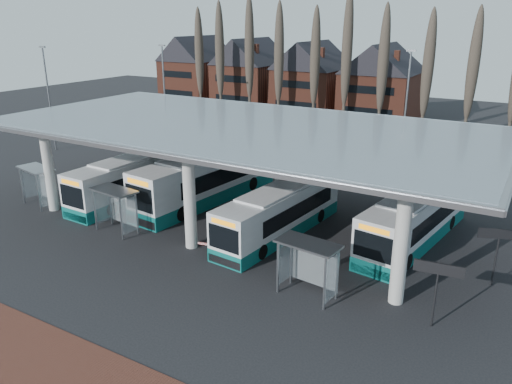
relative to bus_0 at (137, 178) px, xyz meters
The scene contains 17 objects.
ground 11.56m from the bus_0, 40.64° to the right, with size 140.00×140.00×0.00m, color black.
station_canopy 9.66m from the bus_0, ahead, with size 32.00×16.00×6.34m.
poplar_row 27.94m from the bus_0, 71.19° to the left, with size 45.10×1.10×14.50m.
townhouse_row 37.47m from the bus_0, 100.93° to the left, with size 36.80×10.30×12.25m.
lamp_post_a 17.68m from the bus_0, 122.62° to the left, with size 0.80×0.16×10.17m.
lamp_post_b 23.96m from the bus_0, 51.59° to the left, with size 0.80×0.16×10.17m.
lamp_post_d 18.89m from the bus_0, 159.30° to the left, with size 0.80×0.16×10.17m.
bus_0 is the anchor object (origin of this frame).
bus_1 5.35m from the bus_0, 23.74° to the left, with size 4.11×13.14×3.59m.
bus_2 12.33m from the bus_0, ahead, with size 3.41×11.08×3.03m.
bus_3 19.91m from the bus_0, ahead, with size 4.08×11.58×3.15m.
shelter_0 6.79m from the bus_0, 136.16° to the right, with size 3.24×2.08×2.78m.
shelter_1 6.32m from the bus_0, 58.38° to the right, with size 3.16×1.85×2.79m.
shelter_2 18.01m from the bus_0, 20.84° to the right, with size 3.17×1.86×2.80m.
info_sign_0 23.44m from the bus_0, 15.23° to the right, with size 2.05×0.34×3.06m.
info_sign_1 24.49m from the bus_0, ahead, with size 1.96×0.86×3.07m.
barrier 12.32m from the bus_0, 27.17° to the right, with size 2.10×0.76×1.06m.
Camera 1 is at (16.62, -18.62, 12.68)m, focal length 35.00 mm.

